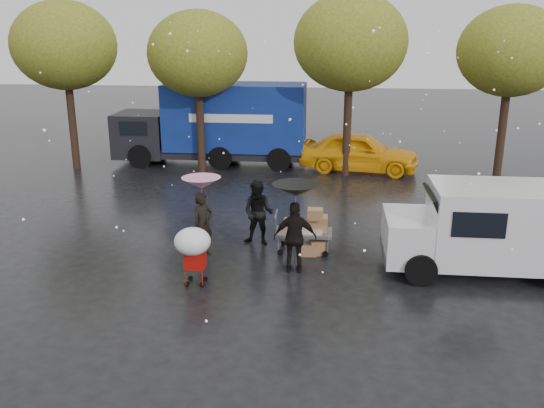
# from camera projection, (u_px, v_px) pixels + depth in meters

# --- Properties ---
(ground) EXTENTS (90.00, 90.00, 0.00)m
(ground) POSITION_uv_depth(u_px,v_px,m) (251.00, 270.00, 14.39)
(ground) COLOR black
(ground) RESTS_ON ground
(person_pink) EXTENTS (0.72, 0.75, 1.73)m
(person_pink) POSITION_uv_depth(u_px,v_px,m) (203.00, 225.00, 15.10)
(person_pink) COLOR black
(person_pink) RESTS_ON ground
(person_middle) EXTENTS (1.00, 0.84, 1.82)m
(person_middle) POSITION_uv_depth(u_px,v_px,m) (259.00, 213.00, 15.87)
(person_middle) COLOR black
(person_middle) RESTS_ON ground
(person_black) EXTENTS (1.07, 0.49, 1.80)m
(person_black) POSITION_uv_depth(u_px,v_px,m) (295.00, 237.00, 14.08)
(person_black) COLOR black
(person_black) RESTS_ON ground
(umbrella_pink) EXTENTS (1.02, 1.02, 2.14)m
(umbrella_pink) POSITION_uv_depth(u_px,v_px,m) (201.00, 183.00, 14.76)
(umbrella_pink) COLOR #4C4C4C
(umbrella_pink) RESTS_ON ground
(umbrella_black) EXTENTS (1.14, 1.14, 2.26)m
(umbrella_black) POSITION_uv_depth(u_px,v_px,m) (296.00, 190.00, 13.72)
(umbrella_black) COLOR #4C4C4C
(umbrella_black) RESTS_ON ground
(vendor_cart) EXTENTS (1.52, 0.80, 1.27)m
(vendor_cart) POSITION_uv_depth(u_px,v_px,m) (307.00, 227.00, 15.36)
(vendor_cart) COLOR slate
(vendor_cart) RESTS_ON ground
(shopping_cart) EXTENTS (0.84, 0.84, 1.46)m
(shopping_cart) POSITION_uv_depth(u_px,v_px,m) (193.00, 244.00, 13.18)
(shopping_cart) COLOR red
(shopping_cart) RESTS_ON ground
(white_van) EXTENTS (4.91, 2.18, 2.20)m
(white_van) POSITION_uv_depth(u_px,v_px,m) (494.00, 228.00, 13.99)
(white_van) COLOR white
(white_van) RESTS_ON ground
(blue_truck) EXTENTS (8.30, 2.60, 3.50)m
(blue_truck) POSITION_uv_depth(u_px,v_px,m) (217.00, 124.00, 25.10)
(blue_truck) COLOR navy
(blue_truck) RESTS_ON ground
(box_ground_near) EXTENTS (0.51, 0.45, 0.40)m
(box_ground_near) POSITION_uv_depth(u_px,v_px,m) (318.00, 247.00, 15.37)
(box_ground_near) COLOR #8F5A3E
(box_ground_near) RESTS_ON ground
(box_ground_far) EXTENTS (0.43, 0.34, 0.32)m
(box_ground_far) POSITION_uv_depth(u_px,v_px,m) (309.00, 249.00, 15.31)
(box_ground_far) COLOR #8F5A3E
(box_ground_far) RESTS_ON ground
(yellow_taxi) EXTENTS (5.11, 2.69, 1.66)m
(yellow_taxi) POSITION_uv_depth(u_px,v_px,m) (359.00, 152.00, 23.98)
(yellow_taxi) COLOR #FFAE0D
(yellow_taxi) RESTS_ON ground
(tree_row) EXTENTS (21.60, 4.40, 7.12)m
(tree_row) POSITION_uv_depth(u_px,v_px,m) (274.00, 48.00, 22.44)
(tree_row) COLOR black
(tree_row) RESTS_ON ground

